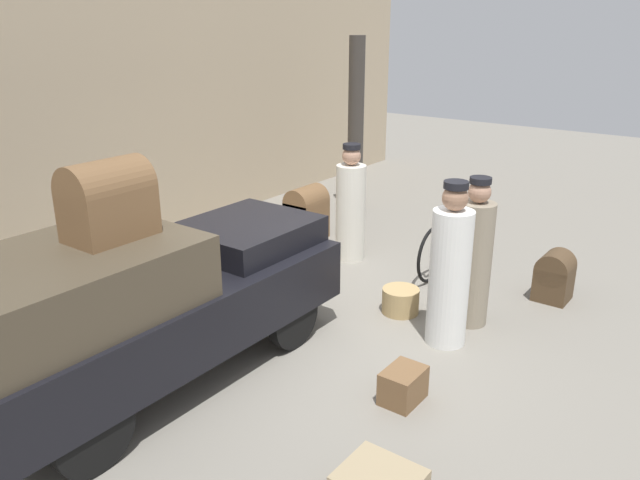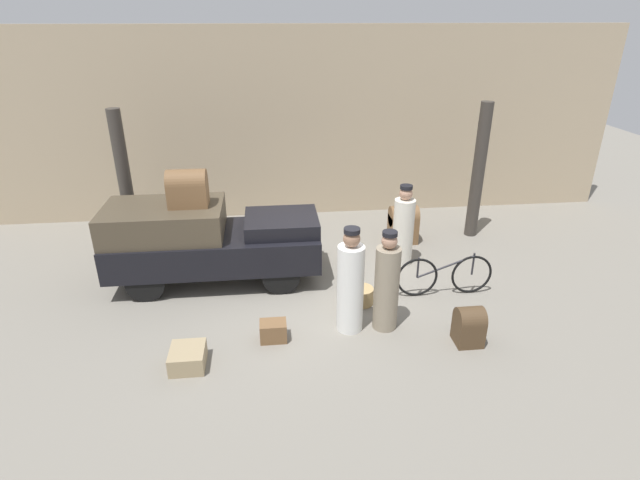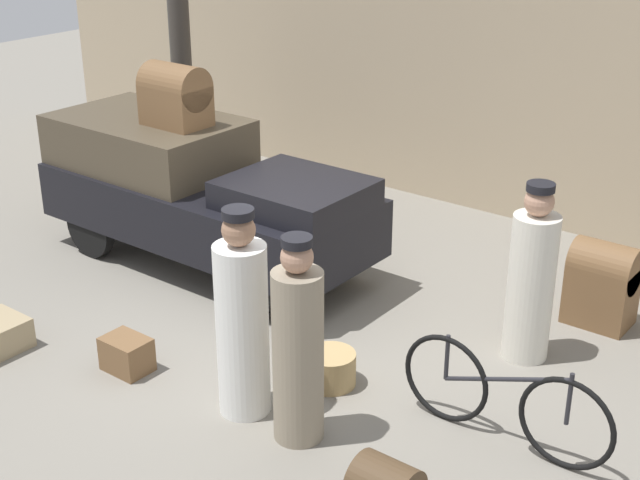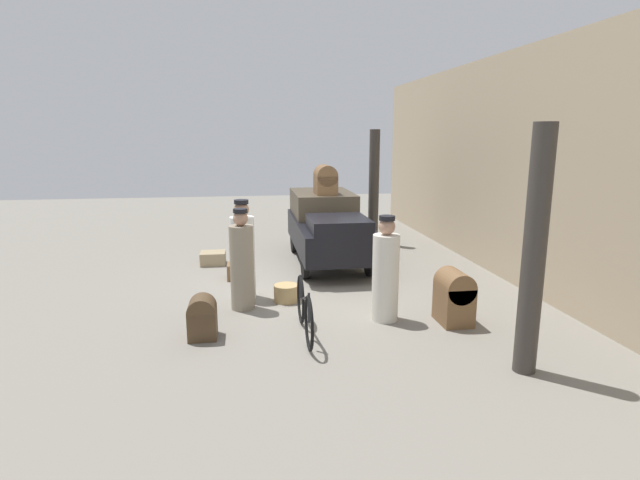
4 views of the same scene
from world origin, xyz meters
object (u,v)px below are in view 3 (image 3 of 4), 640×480
porter_standing_middle (531,281)px  suitcase_tan_flat (127,354)px  porter_carrying_trunk (242,323)px  porter_lifting_near_truck (298,349)px  truck (196,189)px  trunk_on_truck_roof (175,95)px  trunk_barrel_dark (603,282)px  wicker_basket (331,369)px  bicycle (503,399)px

porter_standing_middle → suitcase_tan_flat: (-2.69, -2.40, -0.60)m
porter_carrying_trunk → suitcase_tan_flat: bearing=-171.6°
porter_lifting_near_truck → porter_standing_middle: size_ratio=1.02×
truck → porter_standing_middle: size_ratio=2.32×
trunk_on_truck_roof → porter_lifting_near_truck: bearing=-30.8°
suitcase_tan_flat → trunk_barrel_dark: size_ratio=0.49×
suitcase_tan_flat → trunk_barrel_dark: 4.54m
truck → wicker_basket: size_ratio=8.89×
bicycle → trunk_barrel_dark: bearing=93.5°
porter_standing_middle → trunk_barrel_dark: porter_standing_middle is taller
porter_carrying_trunk → trunk_on_truck_roof: size_ratio=2.57×
porter_standing_middle → porter_carrying_trunk: size_ratio=0.94×
trunk_barrel_dark → porter_lifting_near_truck: bearing=-109.6°
bicycle → porter_standing_middle: size_ratio=1.06×
wicker_basket → porter_carrying_trunk: porter_carrying_trunk is taller
porter_carrying_trunk → suitcase_tan_flat: 1.41m
truck → suitcase_tan_flat: truck is taller
porter_standing_middle → porter_lifting_near_truck: bearing=-111.1°
wicker_basket → trunk_on_truck_roof: bearing=158.5°
porter_carrying_trunk → suitcase_tan_flat: size_ratio=4.26×
truck → suitcase_tan_flat: size_ratio=9.29×
wicker_basket → porter_carrying_trunk: bearing=-114.0°
truck → wicker_basket: (2.74, -1.17, -0.71)m
bicycle → suitcase_tan_flat: bicycle is taller
bicycle → trunk_on_truck_roof: bearing=167.2°
porter_standing_middle → porter_carrying_trunk: 2.64m
porter_lifting_near_truck → trunk_on_truck_roof: size_ratio=2.46×
bicycle → wicker_basket: bearing=-174.7°
porter_carrying_trunk → trunk_barrel_dark: size_ratio=2.10×
wicker_basket → porter_standing_middle: bearing=52.9°
wicker_basket → bicycle: bearing=5.3°
trunk_barrel_dark → trunk_on_truck_roof: trunk_on_truck_roof is taller
porter_standing_middle → bicycle: bearing=-71.8°
porter_standing_middle → trunk_barrel_dark: (0.29, 1.02, -0.32)m
trunk_barrel_dark → trunk_on_truck_roof: (-4.39, -1.32, 1.43)m
porter_carrying_trunk → bicycle: bearing=25.1°
truck → trunk_on_truck_roof: size_ratio=5.60×
porter_lifting_near_truck → trunk_on_truck_roof: (-3.24, 1.93, 1.09)m
wicker_basket → suitcase_tan_flat: suitcase_tan_flat is taller
truck → porter_carrying_trunk: porter_carrying_trunk is taller
porter_standing_middle → trunk_on_truck_roof: trunk_on_truck_roof is taller
suitcase_tan_flat → trunk_on_truck_roof: bearing=124.0°
porter_carrying_trunk → truck: bearing=141.6°
porter_standing_middle → porter_carrying_trunk: porter_carrying_trunk is taller
wicker_basket → trunk_on_truck_roof: 3.64m
truck → bicycle: (4.30, -1.03, -0.47)m
wicker_basket → truck: bearing=156.9°
bicycle → trunk_on_truck_roof: size_ratio=2.56×
porter_lifting_near_truck → wicker_basket: bearing=108.5°
truck → wicker_basket: 3.07m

